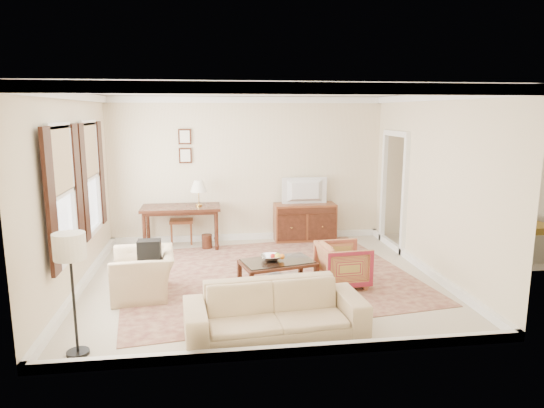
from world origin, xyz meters
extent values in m
cube|color=beige|center=(0.00, 0.00, 0.00)|extent=(5.50, 5.00, 0.01)
cube|color=white|center=(0.00, 0.00, 2.90)|extent=(5.50, 5.00, 0.01)
cube|color=beige|center=(0.00, 2.50, 1.45)|extent=(5.50, 0.01, 2.90)
cube|color=beige|center=(0.00, -2.50, 1.45)|extent=(5.50, 0.01, 2.90)
cube|color=beige|center=(-2.75, 0.00, 1.45)|extent=(0.01, 5.00, 2.90)
cube|color=beige|center=(2.75, 0.00, 1.45)|extent=(0.01, 5.00, 2.90)
cube|color=beige|center=(4.25, 1.15, 0.00)|extent=(3.00, 2.70, 0.01)
cube|color=#571D20|center=(0.10, 0.15, 0.01)|extent=(4.96, 4.41, 0.01)
cube|color=#4B2215|center=(-1.33, 2.03, 0.79)|extent=(1.49, 0.75, 0.05)
cylinder|color=#4B2215|center=(-2.00, 1.73, 0.38)|extent=(0.07, 0.07, 0.76)
cylinder|color=#4B2215|center=(-0.67, 1.73, 0.38)|extent=(0.07, 0.07, 0.76)
cylinder|color=#4B2215|center=(-2.00, 2.32, 0.38)|extent=(0.07, 0.07, 0.76)
cylinder|color=#4B2215|center=(-0.67, 2.32, 0.38)|extent=(0.07, 0.07, 0.76)
cube|color=brown|center=(1.14, 2.23, 0.38)|extent=(1.24, 0.48, 0.76)
imported|color=black|center=(1.14, 2.21, 1.20)|extent=(0.87, 0.50, 0.11)
cube|color=#4B2215|center=(0.18, -0.47, 0.41)|extent=(1.18, 0.85, 0.04)
cube|color=silver|center=(0.18, -0.47, 0.45)|extent=(1.11, 0.78, 0.01)
cube|color=silver|center=(0.18, -0.47, 0.15)|extent=(1.08, 0.75, 0.02)
cube|color=#4B2215|center=(-0.24, -0.86, 0.21)|extent=(0.07, 0.07, 0.41)
cube|color=#4B2215|center=(0.73, -0.63, 0.21)|extent=(0.07, 0.07, 0.41)
cube|color=#4B2215|center=(-0.37, -0.32, 0.21)|extent=(0.07, 0.07, 0.41)
cube|color=#4B2215|center=(0.60, -0.08, 0.21)|extent=(0.07, 0.07, 0.41)
imported|color=silver|center=(0.08, -0.43, 0.50)|extent=(0.42, 0.42, 0.10)
imported|color=brown|center=(0.10, -0.42, 0.18)|extent=(0.25, 0.19, 0.38)
imported|color=brown|center=(0.32, -0.43, 0.17)|extent=(0.27, 0.12, 0.38)
imported|color=maroon|center=(1.18, -0.43, 0.36)|extent=(0.71, 0.75, 0.73)
imported|color=tan|center=(-1.76, -0.43, 0.43)|extent=(0.73, 1.04, 0.86)
cube|color=black|center=(-1.66, -0.45, 0.67)|extent=(0.30, 0.37, 0.40)
imported|color=tan|center=(-0.07, -1.93, 0.41)|extent=(2.15, 0.78, 0.82)
cylinder|color=black|center=(-2.27, -2.12, 0.02)|extent=(0.24, 0.24, 0.04)
cylinder|color=black|center=(-2.27, -2.12, 0.59)|extent=(0.03, 0.03, 1.15)
cylinder|color=silver|center=(-2.27, -2.12, 1.22)|extent=(0.34, 0.34, 0.28)
camera|label=1|loc=(-0.83, -7.24, 2.61)|focal=32.00mm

